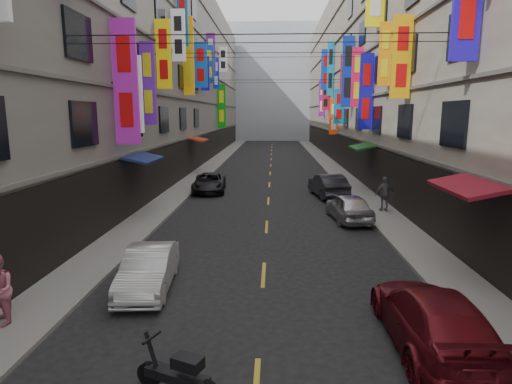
# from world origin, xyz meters

# --- Properties ---
(sidewalk_left) EXTENTS (2.00, 90.00, 0.12)m
(sidewalk_left) POSITION_xyz_m (-6.00, 42.00, 0.06)
(sidewalk_left) COLOR slate
(sidewalk_left) RESTS_ON ground
(sidewalk_right) EXTENTS (2.00, 90.00, 0.12)m
(sidewalk_right) POSITION_xyz_m (6.00, 42.00, 0.06)
(sidewalk_right) COLOR slate
(sidewalk_right) RESTS_ON ground
(building_row_left) EXTENTS (10.14, 90.00, 19.00)m
(building_row_left) POSITION_xyz_m (-11.99, 42.00, 9.49)
(building_row_left) COLOR gray
(building_row_left) RESTS_ON ground
(building_row_right) EXTENTS (10.14, 90.00, 19.00)m
(building_row_right) POSITION_xyz_m (11.99, 42.00, 9.49)
(building_row_right) COLOR #AFA793
(building_row_right) RESTS_ON ground
(haze_block) EXTENTS (18.00, 8.00, 22.00)m
(haze_block) POSITION_xyz_m (0.00, 92.00, 11.00)
(haze_block) COLOR #A4AAB7
(haze_block) RESTS_ON ground
(shop_signage) EXTENTS (14.00, 55.00, 11.69)m
(shop_signage) POSITION_xyz_m (0.02, 35.40, 9.03)
(shop_signage) COLOR blue
(shop_signage) RESTS_ON ground
(street_awnings) EXTENTS (13.99, 35.20, 0.41)m
(street_awnings) POSITION_xyz_m (-1.26, 26.00, 3.00)
(street_awnings) COLOR #155121
(street_awnings) RESTS_ON ground
(overhead_cables) EXTENTS (14.00, 38.04, 1.24)m
(overhead_cables) POSITION_xyz_m (0.00, 30.00, 8.80)
(overhead_cables) COLOR black
(overhead_cables) RESTS_ON ground
(lane_markings) EXTENTS (0.12, 80.20, 0.01)m
(lane_markings) POSITION_xyz_m (0.00, 39.00, 0.00)
(lane_markings) COLOR gold
(lane_markings) RESTS_ON ground
(scooter_crossing) EXTENTS (1.70, 0.87, 1.14)m
(scooter_crossing) POSITION_xyz_m (-1.43, 11.80, 0.44)
(scooter_crossing) COLOR black
(scooter_crossing) RESTS_ON ground
(scooter_far_right) EXTENTS (0.64, 1.79, 1.14)m
(scooter_far_right) POSITION_xyz_m (3.76, 27.19, 0.44)
(scooter_far_right) COLOR black
(scooter_far_right) RESTS_ON ground
(car_left_mid) EXTENTS (1.66, 3.90, 1.25)m
(car_left_mid) POSITION_xyz_m (-3.40, 16.68, 0.63)
(car_left_mid) COLOR silver
(car_left_mid) RESTS_ON ground
(car_left_far) EXTENTS (2.42, 4.65, 1.25)m
(car_left_far) POSITION_xyz_m (-4.00, 32.83, 0.63)
(car_left_far) COLOR black
(car_left_far) RESTS_ON ground
(car_right_near) EXTENTS (1.94, 4.74, 1.38)m
(car_right_near) POSITION_xyz_m (3.88, 13.75, 0.69)
(car_right_near) COLOR maroon
(car_right_near) RESTS_ON ground
(car_right_mid) EXTENTS (2.05, 4.16, 1.36)m
(car_right_mid) POSITION_xyz_m (4.00, 25.35, 0.68)
(car_right_mid) COLOR #BDBCC1
(car_right_mid) RESTS_ON ground
(car_right_far) EXTENTS (2.25, 4.66, 1.47)m
(car_right_far) POSITION_xyz_m (3.73, 31.40, 0.74)
(car_right_far) COLOR #24242C
(car_right_far) RESTS_ON ground
(pedestrian_rfar) EXTENTS (1.17, 0.81, 1.82)m
(pedestrian_rfar) POSITION_xyz_m (6.16, 27.05, 1.03)
(pedestrian_rfar) COLOR slate
(pedestrian_rfar) RESTS_ON sidewalk_right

